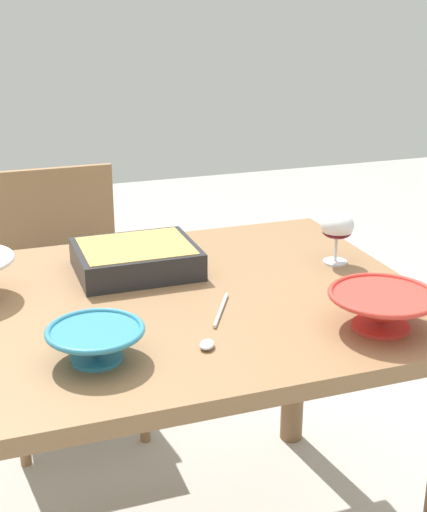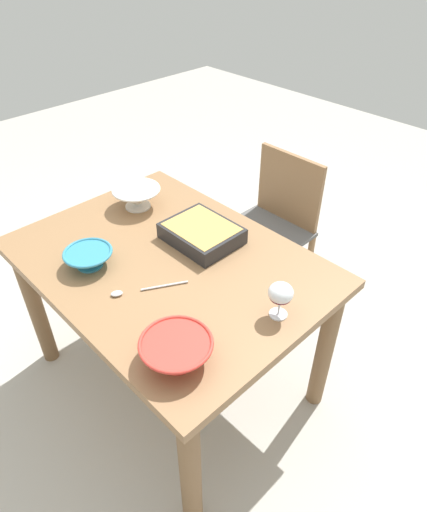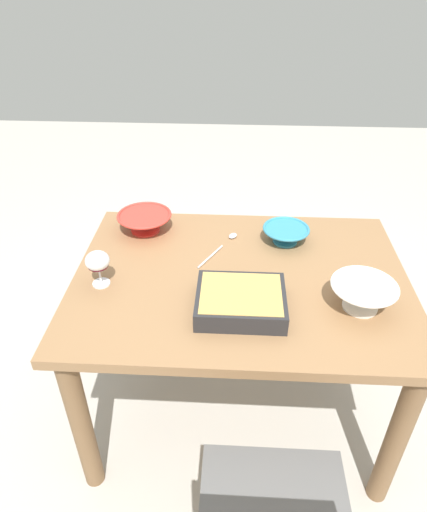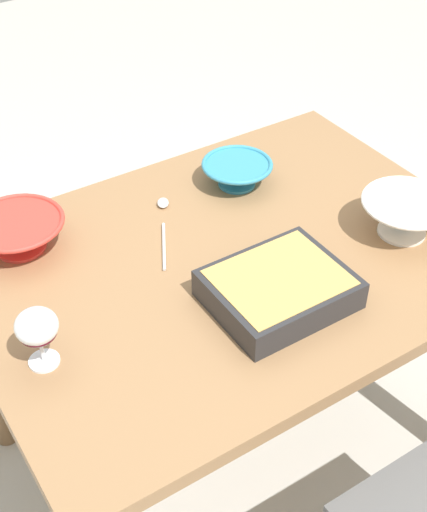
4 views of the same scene
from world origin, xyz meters
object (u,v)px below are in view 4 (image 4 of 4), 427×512
object	(u,v)px
serving_spoon	(163,219)
small_bowl	(405,215)
wine_glass	(37,329)
serving_bowl	(237,172)
casserole_dish	(279,288)
mixing_bowl	(18,232)
dining_table	(230,292)

from	to	relation	value
serving_spoon	small_bowl	bearing A→B (deg)	-37.50
wine_glass	serving_bowl	xyz separation A→B (m)	(0.70, 0.32, -0.06)
serving_spoon	casserole_dish	bearing A→B (deg)	-80.33
casserole_dish	mixing_bowl	distance (m)	0.65
casserole_dish	serving_spoon	distance (m)	0.41
dining_table	mixing_bowl	bearing A→B (deg)	143.86
casserole_dish	serving_bowl	xyz separation A→B (m)	(0.18, 0.44, 0.00)
dining_table	small_bowl	xyz separation A→B (m)	(0.41, -0.16, 0.18)
wine_glass	casserole_dish	world-z (taller)	wine_glass
dining_table	casserole_dish	xyz separation A→B (m)	(0.00, -0.19, 0.16)
mixing_bowl	serving_spoon	world-z (taller)	mixing_bowl
wine_glass	small_bowl	xyz separation A→B (m)	(0.92, -0.08, -0.04)
casserole_dish	serving_spoon	xyz separation A→B (m)	(-0.07, 0.40, -0.03)
wine_glass	small_bowl	size ratio (longest dim) A/B	0.62
dining_table	serving_bowl	xyz separation A→B (m)	(0.18, 0.25, 0.16)
serving_spoon	mixing_bowl	bearing A→B (deg)	164.95
small_bowl	serving_bowl	bearing A→B (deg)	119.32
mixing_bowl	small_bowl	bearing A→B (deg)	-29.14
mixing_bowl	dining_table	bearing A→B (deg)	-36.14
wine_glass	serving_bowl	bearing A→B (deg)	24.96
wine_glass	mixing_bowl	size ratio (longest dim) A/B	0.60
dining_table	wine_glass	distance (m)	0.56
mixing_bowl	small_bowl	xyz separation A→B (m)	(0.83, -0.46, 0.01)
casserole_dish	mixing_bowl	world-z (taller)	mixing_bowl
wine_glass	small_bowl	world-z (taller)	wine_glass
mixing_bowl	serving_spoon	size ratio (longest dim) A/B	0.89
casserole_dish	serving_spoon	size ratio (longest dim) A/B	1.15
dining_table	serving_bowl	world-z (taller)	serving_bowl
dining_table	serving_spoon	xyz separation A→B (m)	(-0.07, 0.21, 0.13)
casserole_dish	small_bowl	bearing A→B (deg)	4.55
small_bowl	mixing_bowl	bearing A→B (deg)	150.86
wine_glass	serving_spoon	size ratio (longest dim) A/B	0.53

